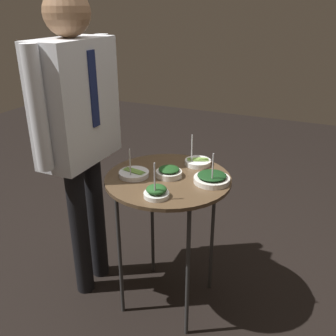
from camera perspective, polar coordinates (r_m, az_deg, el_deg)
name	(u,v)px	position (r m, az deg, el deg)	size (l,w,h in m)	color
ground_plane	(168,298)	(2.30, 0.00, -19.21)	(8.00, 8.00, 0.00)	black
serving_cart	(168,189)	(1.89, 0.00, -3.21)	(0.63, 0.63, 0.78)	brown
bowl_spinach_front_right	(169,172)	(1.86, 0.21, -0.66)	(0.13, 0.13, 0.05)	silver
bowl_spinach_near_rim	(156,192)	(1.67, -1.78, -3.64)	(0.12, 0.12, 0.18)	white
bowl_spinach_mid_right	(212,178)	(1.81, 6.69, -1.56)	(0.18, 0.18, 0.17)	silver
bowl_asparagus_back_left	(134,174)	(1.87, -5.22, -0.84)	(0.15, 0.15, 0.16)	silver
bowl_asparagus_front_left	(198,162)	(2.00, 4.56, 0.93)	(0.14, 0.14, 0.17)	white
waiter_figure	(77,117)	(1.97, -13.65, 7.52)	(0.61, 0.23, 1.64)	black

